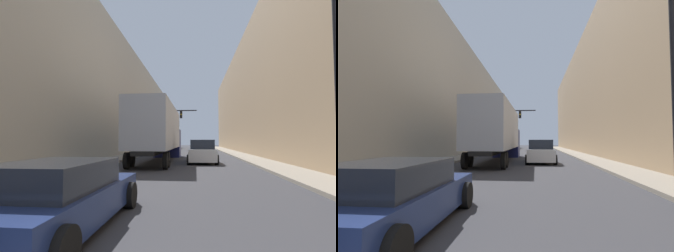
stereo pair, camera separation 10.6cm
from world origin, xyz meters
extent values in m
cube|color=gray|center=(5.94, 30.00, 0.07)|extent=(2.21, 80.00, 0.15)
cube|color=gray|center=(-5.94, 30.00, 0.07)|extent=(2.21, 80.00, 0.15)
cube|color=tan|center=(10.04, 30.00, 7.52)|extent=(6.00, 80.00, 15.03)
cube|color=#BCB29E|center=(-10.04, 30.00, 6.78)|extent=(6.00, 80.00, 13.56)
cube|color=#B2B7C1|center=(-1.88, 19.88, 2.68)|extent=(2.59, 11.90, 3.16)
cube|color=black|center=(-1.88, 19.88, 0.95)|extent=(1.30, 11.90, 0.24)
cube|color=navy|center=(-1.88, 27.15, 1.41)|extent=(2.59, 2.62, 2.81)
cylinder|color=black|center=(-3.03, 15.13, 0.50)|extent=(0.25, 1.00, 1.00)
cylinder|color=black|center=(-0.74, 15.13, 0.50)|extent=(0.25, 1.00, 1.00)
cylinder|color=black|center=(-3.03, 16.33, 0.50)|extent=(0.25, 1.00, 1.00)
cylinder|color=black|center=(-0.74, 16.33, 0.50)|extent=(0.25, 1.00, 1.00)
cylinder|color=black|center=(-3.03, 27.15, 0.50)|extent=(0.25, 1.00, 1.00)
cylinder|color=black|center=(-0.74, 27.15, 0.50)|extent=(0.25, 1.00, 1.00)
cube|color=navy|center=(-1.57, 4.87, 0.48)|extent=(1.87, 4.65, 0.61)
cube|color=#1E232D|center=(-1.57, 4.64, 1.04)|extent=(1.65, 2.56, 0.51)
cylinder|color=black|center=(-2.51, 6.50, 0.32)|extent=(0.25, 0.64, 0.64)
cylinder|color=black|center=(-0.64, 6.50, 0.32)|extent=(0.25, 0.64, 0.64)
cylinder|color=black|center=(-0.64, 3.15, 0.32)|extent=(0.25, 0.64, 0.64)
cube|color=silver|center=(1.49, 20.21, 0.63)|extent=(1.95, 4.66, 0.86)
cube|color=#1E232D|center=(1.49, 19.97, 1.40)|extent=(1.72, 2.56, 0.69)
cylinder|color=black|center=(0.52, 21.84, 0.35)|extent=(0.25, 0.70, 0.70)
cylinder|color=black|center=(2.47, 21.84, 0.35)|extent=(0.25, 0.70, 0.70)
cylinder|color=black|center=(0.52, 18.48, 0.35)|extent=(0.25, 0.70, 0.70)
cylinder|color=black|center=(2.47, 18.48, 0.35)|extent=(0.25, 0.70, 0.70)
cylinder|color=black|center=(-4.69, 32.60, 2.87)|extent=(0.20, 0.20, 5.74)
cube|color=black|center=(-1.76, 32.60, 5.44)|extent=(5.85, 0.12, 0.12)
cube|color=black|center=(-2.74, 32.60, 4.93)|extent=(0.30, 0.24, 0.90)
sphere|color=green|center=(-2.74, 32.46, 4.93)|extent=(0.18, 0.18, 0.18)
cube|color=black|center=(-0.79, 32.60, 4.93)|extent=(0.30, 0.24, 0.90)
sphere|color=gold|center=(-0.79, 32.46, 4.93)|extent=(0.18, 0.18, 0.18)
cylinder|color=black|center=(4.69, 7.11, 3.65)|extent=(0.16, 0.16, 7.31)
camera|label=1|loc=(1.02, 0.00, 1.68)|focal=28.00mm
camera|label=2|loc=(1.12, 0.02, 1.68)|focal=28.00mm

